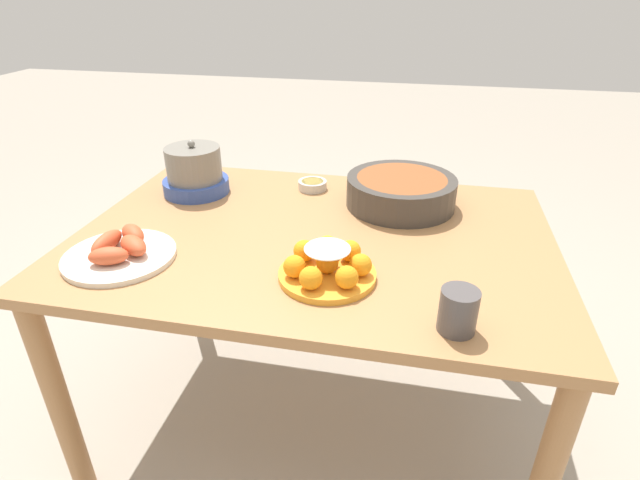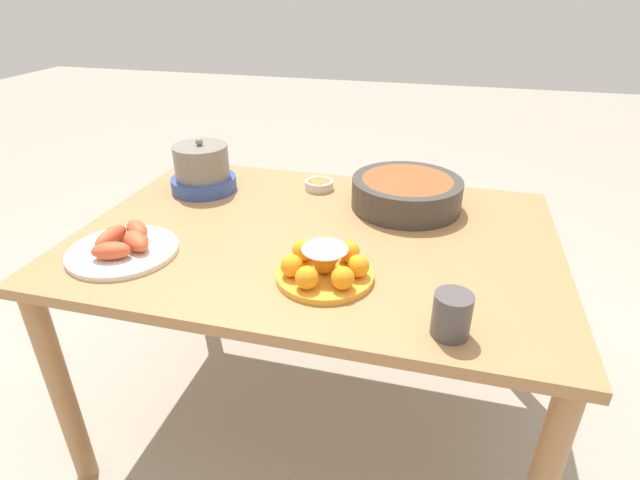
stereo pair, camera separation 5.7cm
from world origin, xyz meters
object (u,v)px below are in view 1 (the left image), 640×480
object	(u,v)px
serving_bowl	(401,191)
sauce_bowl	(312,185)
cup_far	(200,163)
warming_pot	(195,172)
cup_near	(458,311)
cake_plate	(328,265)
seafood_platter	(120,251)
dining_table	(314,260)

from	to	relation	value
serving_bowl	sauce_bowl	size ratio (longest dim) A/B	3.52
sauce_bowl	cup_far	distance (m)	0.43
cup_far	warming_pot	size ratio (longest dim) A/B	0.41
sauce_bowl	cup_near	distance (m)	0.82
cake_plate	cup_near	distance (m)	0.33
cake_plate	serving_bowl	world-z (taller)	serving_bowl
serving_bowl	cup_near	distance (m)	0.62
sauce_bowl	cup_near	size ratio (longest dim) A/B	1.02
cake_plate	seafood_platter	size ratio (longest dim) A/B	0.84
seafood_platter	cup_near	size ratio (longest dim) A/B	3.00
dining_table	cup_far	world-z (taller)	cup_far
cake_plate	cup_far	bearing A→B (deg)	134.59
warming_pot	cup_near	bearing A→B (deg)	-34.88
seafood_platter	cup_far	bearing A→B (deg)	94.07
seafood_platter	cup_near	xyz separation A→B (m)	(0.83, -0.13, 0.03)
sauce_bowl	seafood_platter	world-z (taller)	seafood_platter
seafood_platter	serving_bowl	bearing A→B (deg)	35.03
cup_far	warming_pot	world-z (taller)	warming_pot
cake_plate	cup_near	world-z (taller)	cup_near
cake_plate	sauce_bowl	size ratio (longest dim) A/B	2.46
serving_bowl	warming_pot	size ratio (longest dim) A/B	1.57
dining_table	sauce_bowl	world-z (taller)	sauce_bowl
seafood_platter	cup_far	size ratio (longest dim) A/B	3.19
dining_table	seafood_platter	xyz separation A→B (m)	(-0.46, -0.24, 0.11)
sauce_bowl	seafood_platter	xyz separation A→B (m)	(-0.38, -0.55, 0.00)
sauce_bowl	cup_far	world-z (taller)	cup_far
cake_plate	warming_pot	bearing A→B (deg)	140.72
seafood_platter	cake_plate	bearing A→B (deg)	1.69
serving_bowl	warming_pot	bearing A→B (deg)	-177.57
dining_table	cup_near	xyz separation A→B (m)	(0.38, -0.36, 0.14)
dining_table	cake_plate	xyz separation A→B (m)	(0.08, -0.22, 0.12)
dining_table	serving_bowl	distance (m)	0.36
serving_bowl	seafood_platter	world-z (taller)	serving_bowl
cake_plate	sauce_bowl	xyz separation A→B (m)	(-0.16, 0.54, -0.02)
seafood_platter	warming_pot	distance (m)	0.45
dining_table	seafood_platter	distance (m)	0.52
cup_far	cup_near	bearing A→B (deg)	-39.84
seafood_platter	cup_near	bearing A→B (deg)	-8.63
cup_near	cake_plate	bearing A→B (deg)	154.31
dining_table	warming_pot	distance (m)	0.52
serving_bowl	sauce_bowl	xyz separation A→B (m)	(-0.30, 0.08, -0.03)
cup_near	sauce_bowl	bearing A→B (deg)	123.63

